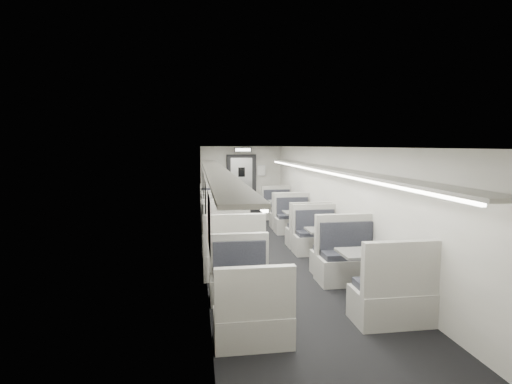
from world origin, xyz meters
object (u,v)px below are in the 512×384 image
object	(u,v)px
booth_right_d	(368,275)
exit_sign	(243,150)
booth_left_a	(219,212)
booth_left_d	(246,295)
booth_right_a	(282,211)
booth_right_c	(327,245)
passenger	(227,203)
booth_right_b	(300,225)
booth_left_b	(223,227)
booth_left_c	(230,244)
vestibule_door	(241,183)

from	to	relation	value
booth_right_d	exit_sign	world-z (taller)	exit_sign
booth_left_a	booth_left_d	bearing A→B (deg)	-90.00
booth_right_a	booth_right_c	distance (m)	4.40
booth_right_c	passenger	distance (m)	4.09
booth_left_a	booth_right_c	bearing A→B (deg)	-65.25
booth_right_b	booth_right_d	distance (m)	4.19
booth_right_a	booth_left_d	bearing A→B (deg)	-106.29
booth_left_b	passenger	distance (m)	1.54
booth_left_c	vestibule_door	distance (m)	6.80
vestibule_door	booth_left_c	bearing A→B (deg)	-98.50
booth_left_d	vestibule_door	world-z (taller)	vestibule_door
booth_left_d	booth_right_a	world-z (taller)	booth_right_a
booth_right_a	booth_right_c	size ratio (longest dim) A/B	0.98
booth_left_b	passenger	size ratio (longest dim) A/B	1.37
booth_right_c	exit_sign	size ratio (longest dim) A/B	3.31
booth_left_b	booth_right_b	bearing A→B (deg)	-0.04
exit_sign	vestibule_door	bearing A→B (deg)	90.00
booth_left_d	booth_left_c	bearing A→B (deg)	90.00
booth_left_b	booth_left_d	distance (m)	4.62
booth_left_b	exit_sign	size ratio (longest dim) A/B	3.38
booth_right_a	booth_right_d	bearing A→B (deg)	-90.00
booth_right_a	booth_right_d	size ratio (longest dim) A/B	0.90
booth_left_c	booth_left_a	bearing A→B (deg)	90.00
booth_right_b	booth_right_c	world-z (taller)	booth_right_b
booth_right_a	booth_right_b	distance (m)	2.23
booth_right_b	passenger	world-z (taller)	passenger
booth_left_d	exit_sign	xyz separation A→B (m)	(1.00, 8.90, 1.93)
booth_left_c	booth_right_d	world-z (taller)	booth_left_c
booth_right_b	vestibule_door	xyz separation A→B (m)	(-1.00, 4.77, 0.67)
booth_left_d	vestibule_door	xyz separation A→B (m)	(1.00, 9.39, 0.69)
booth_right_c	booth_right_d	size ratio (longest dim) A/B	0.92
booth_right_b	booth_left_c	bearing A→B (deg)	-136.20
booth_right_c	booth_right_a	bearing A→B (deg)	90.00
passenger	booth_right_a	bearing A→B (deg)	32.20
booth_left_d	booth_right_a	size ratio (longest dim) A/B	0.96
booth_left_d	booth_right_c	xyz separation A→B (m)	(2.00, 2.45, 0.02)
booth_left_c	passenger	world-z (taller)	passenger
booth_left_b	booth_left_d	xyz separation A→B (m)	(0.00, -4.62, -0.03)
booth_left_b	booth_left_c	xyz separation A→B (m)	(0.00, -1.92, 0.03)
booth_right_b	exit_sign	xyz separation A→B (m)	(-1.00, 4.29, 1.91)
booth_right_d	passenger	bearing A→B (deg)	107.65
booth_left_d	passenger	size ratio (longest dim) A/B	1.27
booth_left_b	passenger	xyz separation A→B (m)	(0.20, 1.48, 0.39)
booth_left_d	booth_right_a	distance (m)	7.13
booth_right_c	vestibule_door	xyz separation A→B (m)	(-1.00, 6.94, 0.67)
booth_right_c	exit_sign	distance (m)	6.81
passenger	exit_sign	xyz separation A→B (m)	(0.80, 2.81, 1.52)
booth_right_d	exit_sign	bearing A→B (deg)	96.73
booth_left_b	vestibule_door	size ratio (longest dim) A/B	1.00
booth_left_b	booth_right_d	distance (m)	4.64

